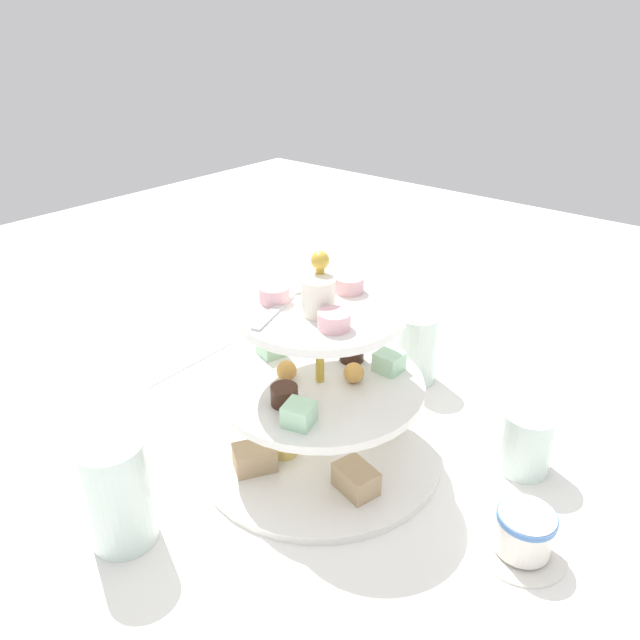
{
  "coord_description": "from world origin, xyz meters",
  "views": [
    {
      "loc": [
        0.46,
        0.38,
        0.49
      ],
      "look_at": [
        0.0,
        0.0,
        0.18
      ],
      "focal_mm": 33.86,
      "sensor_mm": 36.0,
      "label": 1
    }
  ],
  "objects_px": {
    "water_glass_mid_back": "(415,348)",
    "teacup_with_saucer": "(524,534)",
    "water_glass_tall_right": "(118,492)",
    "butter_knife_left": "(190,362)",
    "water_glass_short_left": "(526,440)",
    "tiered_serving_stand": "(320,399)"
  },
  "relations": [
    {
      "from": "water_glass_tall_right",
      "to": "water_glass_short_left",
      "type": "relative_size",
      "value": 1.54
    },
    {
      "from": "water_glass_tall_right",
      "to": "water_glass_mid_back",
      "type": "height_order",
      "value": "water_glass_tall_right"
    },
    {
      "from": "water_glass_short_left",
      "to": "tiered_serving_stand",
      "type": "bearing_deg",
      "value": -56.47
    },
    {
      "from": "tiered_serving_stand",
      "to": "water_glass_mid_back",
      "type": "height_order",
      "value": "tiered_serving_stand"
    },
    {
      "from": "butter_knife_left",
      "to": "water_glass_tall_right",
      "type": "bearing_deg",
      "value": 38.26
    },
    {
      "from": "teacup_with_saucer",
      "to": "water_glass_mid_back",
      "type": "relative_size",
      "value": 0.86
    },
    {
      "from": "tiered_serving_stand",
      "to": "teacup_with_saucer",
      "type": "height_order",
      "value": "tiered_serving_stand"
    },
    {
      "from": "tiered_serving_stand",
      "to": "water_glass_short_left",
      "type": "height_order",
      "value": "tiered_serving_stand"
    },
    {
      "from": "water_glass_tall_right",
      "to": "water_glass_short_left",
      "type": "bearing_deg",
      "value": 143.47
    },
    {
      "from": "water_glass_tall_right",
      "to": "teacup_with_saucer",
      "type": "distance_m",
      "value": 0.41
    },
    {
      "from": "water_glass_mid_back",
      "to": "teacup_with_saucer",
      "type": "bearing_deg",
      "value": 51.08
    },
    {
      "from": "water_glass_mid_back",
      "to": "water_glass_tall_right",
      "type": "bearing_deg",
      "value": -8.33
    },
    {
      "from": "butter_knife_left",
      "to": "water_glass_short_left",
      "type": "bearing_deg",
      "value": 99.95
    },
    {
      "from": "water_glass_tall_right",
      "to": "teacup_with_saucer",
      "type": "bearing_deg",
      "value": 126.96
    },
    {
      "from": "butter_knife_left",
      "to": "teacup_with_saucer",
      "type": "bearing_deg",
      "value": 86.07
    },
    {
      "from": "water_glass_short_left",
      "to": "butter_knife_left",
      "type": "relative_size",
      "value": 0.46
    },
    {
      "from": "teacup_with_saucer",
      "to": "water_glass_mid_back",
      "type": "bearing_deg",
      "value": -128.92
    },
    {
      "from": "water_glass_short_left",
      "to": "water_glass_mid_back",
      "type": "height_order",
      "value": "water_glass_mid_back"
    },
    {
      "from": "tiered_serving_stand",
      "to": "water_glass_short_left",
      "type": "bearing_deg",
      "value": 123.53
    },
    {
      "from": "tiered_serving_stand",
      "to": "water_glass_short_left",
      "type": "relative_size",
      "value": 3.77
    },
    {
      "from": "water_glass_mid_back",
      "to": "tiered_serving_stand",
      "type": "bearing_deg",
      "value": 0.7
    },
    {
      "from": "tiered_serving_stand",
      "to": "teacup_with_saucer",
      "type": "distance_m",
      "value": 0.26
    }
  ]
}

